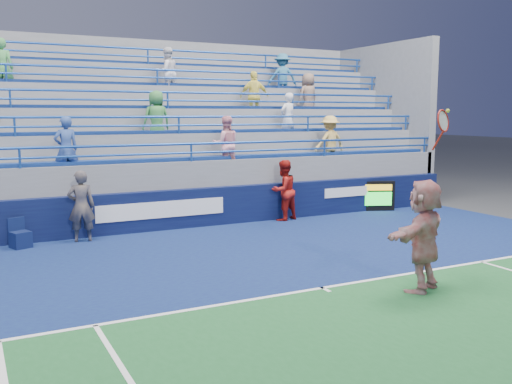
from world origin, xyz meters
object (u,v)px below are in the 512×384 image
serve_speed_board (373,196)px  line_judge (81,206)px  ball_girl (284,190)px  tennis_player (424,235)px  judge_chair (20,239)px

serve_speed_board → line_judge: line_judge is taller
line_judge → ball_girl: 5.94m
tennis_player → ball_girl: (1.18, 7.12, -0.12)m
line_judge → ball_girl: (5.93, 0.22, 0.01)m
serve_speed_board → line_judge: bearing=-178.1°
tennis_player → line_judge: tennis_player is taller
tennis_player → line_judge: bearing=124.6°
ball_girl → serve_speed_board: bearing=166.1°
serve_speed_board → ball_girl: 3.48m
tennis_player → line_judge: 8.38m
serve_speed_board → judge_chair: serve_speed_board is taller
ball_girl → line_judge: bearing=-13.4°
line_judge → ball_girl: size_ratio=0.99×
ball_girl → judge_chair: bearing=-13.5°
serve_speed_board → tennis_player: size_ratio=0.42×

